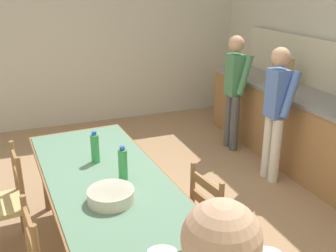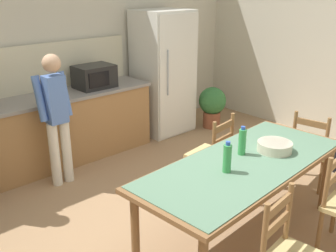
{
  "view_description": "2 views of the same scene",
  "coord_description": "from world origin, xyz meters",
  "views": [
    {
      "loc": [
        2.92,
        -0.92,
        2.2
      ],
      "look_at": [
        0.12,
        0.17,
        1.07
      ],
      "focal_mm": 42.0,
      "sensor_mm": 36.0,
      "label": 1
    },
    {
      "loc": [
        -2.37,
        -2.24,
        2.26
      ],
      "look_at": [
        -0.34,
        -0.01,
        1.14
      ],
      "focal_mm": 42.0,
      "sensor_mm": 36.0,
      "label": 2
    }
  ],
  "objects": [
    {
      "name": "serving_bowl",
      "position": [
        0.61,
        -0.44,
        0.82
      ],
      "size": [
        0.32,
        0.32,
        0.09
      ],
      "color": "beige",
      "rests_on": "dining_table"
    },
    {
      "name": "person_at_counter",
      "position": [
        -0.49,
        1.69,
        0.86
      ],
      "size": [
        0.39,
        0.27,
        1.53
      ],
      "rotation": [
        0.0,
        0.0,
        1.57
      ],
      "color": "silver",
      "rests_on": "ground"
    },
    {
      "name": "dining_table",
      "position": [
        0.23,
        -0.39,
        0.7
      ],
      "size": [
        2.23,
        1.03,
        0.77
      ],
      "rotation": [
        0.0,
        0.0,
        0.06
      ],
      "color": "brown",
      "rests_on": "ground"
    },
    {
      "name": "bottle_near_centre",
      "position": [
        -0.05,
        -0.41,
        0.9
      ],
      "size": [
        0.07,
        0.07,
        0.27
      ],
      "color": "green",
      "rests_on": "dining_table"
    },
    {
      "name": "chair_side_far_right",
      "position": [
        0.67,
        0.38,
        0.44
      ],
      "size": [
        0.47,
        0.45,
        0.91
      ],
      "rotation": [
        0.0,
        0.0,
        3.28
      ],
      "color": "olive",
      "rests_on": "ground"
    },
    {
      "name": "kitchen_counter",
      "position": [
        -0.67,
        2.23,
        0.46
      ],
      "size": [
        3.46,
        0.66,
        0.91
      ],
      "color": "#9E7042",
      "rests_on": "ground"
    },
    {
      "name": "ground_plane",
      "position": [
        0.0,
        0.0,
        0.0
      ],
      "size": [
        8.32,
        8.32,
        0.0
      ],
      "primitive_type": "plane",
      "color": "#9E7A56"
    },
    {
      "name": "microwave",
      "position": [
        0.35,
        2.21,
        1.06
      ],
      "size": [
        0.5,
        0.39,
        0.3
      ],
      "color": "black",
      "rests_on": "kitchen_counter"
    },
    {
      "name": "wall_back",
      "position": [
        0.0,
        2.66,
        1.45
      ],
      "size": [
        6.52,
        0.12,
        2.9
      ],
      "primitive_type": "cube",
      "color": "beige",
      "rests_on": "ground"
    },
    {
      "name": "chair_head_end",
      "position": [
        1.6,
        -0.31,
        0.44
      ],
      "size": [
        0.46,
        0.48,
        0.91
      ],
      "rotation": [
        0.0,
        0.0,
        1.73
      ],
      "color": "olive",
      "rests_on": "ground"
    },
    {
      "name": "counter_splashback",
      "position": [
        -0.66,
        2.54,
        1.21
      ],
      "size": [
        3.42,
        0.03,
        0.6
      ],
      "primitive_type": "cube",
      "color": "beige",
      "rests_on": "kitchen_counter"
    },
    {
      "name": "refrigerator",
      "position": [
        1.56,
        2.19,
        0.93
      ],
      "size": [
        0.79,
        0.73,
        1.87
      ],
      "color": "silver",
      "rests_on": "ground"
    },
    {
      "name": "bottle_off_centre",
      "position": [
        0.33,
        -0.27,
        0.9
      ],
      "size": [
        0.07,
        0.07,
        0.27
      ],
      "color": "green",
      "rests_on": "dining_table"
    },
    {
      "name": "potted_plant",
      "position": [
        2.23,
        1.76,
        0.39
      ],
      "size": [
        0.44,
        0.44,
        0.67
      ],
      "color": "brown",
      "rests_on": "ground"
    }
  ]
}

